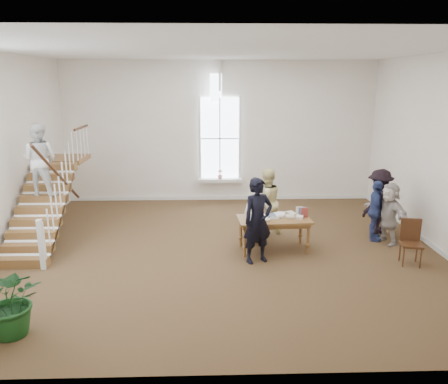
{
  "coord_description": "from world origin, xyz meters",
  "views": [
    {
      "loc": [
        -0.31,
        -9.62,
        3.9
      ],
      "look_at": [
        0.01,
        0.4,
        1.31
      ],
      "focal_mm": 35.0,
      "sensor_mm": 36.0,
      "label": 1
    }
  ],
  "objects_px": {
    "woman_cluster_c": "(389,213)",
    "police_officer": "(258,221)",
    "library_table": "(274,221)",
    "elderly_woman": "(256,214)",
    "woman_cluster_b": "(379,202)",
    "floor_plant": "(12,301)",
    "person_yellow": "(266,202)",
    "woman_cluster_a": "(375,211)",
    "side_chair": "(411,239)"
  },
  "relations": [
    {
      "from": "woman_cluster_c",
      "to": "police_officer",
      "type": "bearing_deg",
      "value": -93.1
    },
    {
      "from": "library_table",
      "to": "elderly_woman",
      "type": "relative_size",
      "value": 1.21
    },
    {
      "from": "woman_cluster_b",
      "to": "floor_plant",
      "type": "relative_size",
      "value": 1.48
    },
    {
      "from": "person_yellow",
      "to": "woman_cluster_a",
      "type": "distance_m",
      "value": 2.7
    },
    {
      "from": "library_table",
      "to": "elderly_woman",
      "type": "xyz_separation_m",
      "value": [
        -0.36,
        0.58,
        0.01
      ]
    },
    {
      "from": "library_table",
      "to": "woman_cluster_b",
      "type": "xyz_separation_m",
      "value": [
        2.84,
        1.01,
        0.15
      ]
    },
    {
      "from": "library_table",
      "to": "woman_cluster_a",
      "type": "distance_m",
      "value": 2.65
    },
    {
      "from": "woman_cluster_a",
      "to": "side_chair",
      "type": "height_order",
      "value": "woman_cluster_a"
    },
    {
      "from": "library_table",
      "to": "side_chair",
      "type": "relative_size",
      "value": 1.74
    },
    {
      "from": "person_yellow",
      "to": "woman_cluster_c",
      "type": "distance_m",
      "value": 2.98
    },
    {
      "from": "woman_cluster_a",
      "to": "woman_cluster_c",
      "type": "distance_m",
      "value": 0.32
    },
    {
      "from": "woman_cluster_b",
      "to": "elderly_woman",
      "type": "bearing_deg",
      "value": -25.47
    },
    {
      "from": "woman_cluster_a",
      "to": "woman_cluster_c",
      "type": "relative_size",
      "value": 1.01
    },
    {
      "from": "library_table",
      "to": "police_officer",
      "type": "relative_size",
      "value": 0.91
    },
    {
      "from": "person_yellow",
      "to": "side_chair",
      "type": "xyz_separation_m",
      "value": [
        2.91,
        -1.93,
        -0.32
      ]
    },
    {
      "from": "library_table",
      "to": "floor_plant",
      "type": "relative_size",
      "value": 1.49
    },
    {
      "from": "woman_cluster_c",
      "to": "side_chair",
      "type": "bearing_deg",
      "value": -19.62
    },
    {
      "from": "elderly_woman",
      "to": "police_officer",
      "type": "bearing_deg",
      "value": 73.55
    },
    {
      "from": "library_table",
      "to": "side_chair",
      "type": "distance_m",
      "value": 2.98
    },
    {
      "from": "police_officer",
      "to": "woman_cluster_c",
      "type": "xyz_separation_m",
      "value": [
        3.29,
        1.03,
        -0.18
      ]
    },
    {
      "from": "woman_cluster_a",
      "to": "side_chair",
      "type": "xyz_separation_m",
      "value": [
        0.27,
        -1.41,
        -0.21
      ]
    },
    {
      "from": "police_officer",
      "to": "floor_plant",
      "type": "bearing_deg",
      "value": -170.06
    },
    {
      "from": "woman_cluster_c",
      "to": "floor_plant",
      "type": "relative_size",
      "value": 1.31
    },
    {
      "from": "person_yellow",
      "to": "floor_plant",
      "type": "xyz_separation_m",
      "value": [
        -4.51,
        -4.47,
        -0.29
      ]
    },
    {
      "from": "person_yellow",
      "to": "side_chair",
      "type": "height_order",
      "value": "person_yellow"
    },
    {
      "from": "elderly_woman",
      "to": "floor_plant",
      "type": "relative_size",
      "value": 1.23
    },
    {
      "from": "library_table",
      "to": "woman_cluster_a",
      "type": "bearing_deg",
      "value": 7.97
    },
    {
      "from": "police_officer",
      "to": "side_chair",
      "type": "height_order",
      "value": "police_officer"
    },
    {
      "from": "person_yellow",
      "to": "woman_cluster_b",
      "type": "bearing_deg",
      "value": 150.86
    },
    {
      "from": "police_officer",
      "to": "woman_cluster_c",
      "type": "bearing_deg",
      "value": -6.25
    },
    {
      "from": "woman_cluster_c",
      "to": "woman_cluster_b",
      "type": "bearing_deg",
      "value": 159.57
    },
    {
      "from": "woman_cluster_a",
      "to": "side_chair",
      "type": "distance_m",
      "value": 1.45
    },
    {
      "from": "person_yellow",
      "to": "woman_cluster_b",
      "type": "xyz_separation_m",
      "value": [
        2.89,
        -0.07,
        -0.01
      ]
    },
    {
      "from": "library_table",
      "to": "floor_plant",
      "type": "xyz_separation_m",
      "value": [
        -4.56,
        -3.39,
        -0.13
      ]
    },
    {
      "from": "woman_cluster_a",
      "to": "floor_plant",
      "type": "bearing_deg",
      "value": 135.07
    },
    {
      "from": "police_officer",
      "to": "woman_cluster_b",
      "type": "relative_size",
      "value": 1.1
    },
    {
      "from": "library_table",
      "to": "police_officer",
      "type": "bearing_deg",
      "value": -128.59
    },
    {
      "from": "elderly_woman",
      "to": "woman_cluster_a",
      "type": "distance_m",
      "value": 2.94
    },
    {
      "from": "woman_cluster_b",
      "to": "floor_plant",
      "type": "distance_m",
      "value": 8.61
    },
    {
      "from": "library_table",
      "to": "woman_cluster_c",
      "type": "bearing_deg",
      "value": 2.99
    },
    {
      "from": "library_table",
      "to": "person_yellow",
      "type": "height_order",
      "value": "person_yellow"
    },
    {
      "from": "elderly_woman",
      "to": "floor_plant",
      "type": "xyz_separation_m",
      "value": [
        -4.21,
        -3.97,
        -0.13
      ]
    },
    {
      "from": "police_officer",
      "to": "elderly_woman",
      "type": "relative_size",
      "value": 1.33
    },
    {
      "from": "library_table",
      "to": "woman_cluster_a",
      "type": "relative_size",
      "value": 1.13
    },
    {
      "from": "woman_cluster_b",
      "to": "police_officer",
      "type": "bearing_deg",
      "value": -6.11
    },
    {
      "from": "library_table",
      "to": "woman_cluster_b",
      "type": "bearing_deg",
      "value": 15.34
    },
    {
      "from": "woman_cluster_b",
      "to": "floor_plant",
      "type": "bearing_deg",
      "value": -2.38
    },
    {
      "from": "library_table",
      "to": "side_chair",
      "type": "bearing_deg",
      "value": -20.85
    },
    {
      "from": "woman_cluster_b",
      "to": "woman_cluster_c",
      "type": "bearing_deg",
      "value": 56.89
    },
    {
      "from": "woman_cluster_c",
      "to": "floor_plant",
      "type": "height_order",
      "value": "woman_cluster_c"
    }
  ]
}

